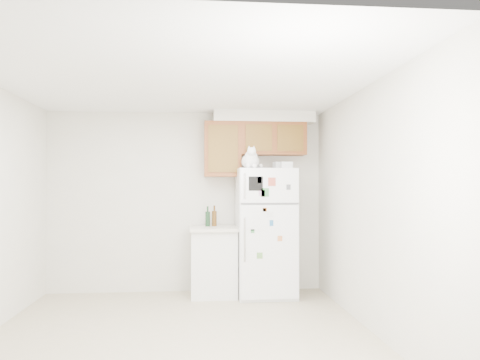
{
  "coord_description": "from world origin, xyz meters",
  "views": [
    {
      "loc": [
        0.15,
        -4.6,
        1.46
      ],
      "look_at": [
        0.72,
        1.55,
        1.55
      ],
      "focal_mm": 35.0,
      "sensor_mm": 36.0,
      "label": 1
    }
  ],
  "objects": [
    {
      "name": "cat",
      "position": [
        0.85,
        1.46,
        1.81
      ],
      "size": [
        0.29,
        0.42,
        0.3
      ],
      "color": "white",
      "rests_on": "refrigerator"
    },
    {
      "name": "bottle_amber",
      "position": [
        0.39,
        1.83,
        1.06
      ],
      "size": [
        0.07,
        0.07,
        0.28
      ],
      "primitive_type": null,
      "color": "#593814",
      "rests_on": "base_counter"
    },
    {
      "name": "room_shell",
      "position": [
        0.12,
        0.24,
        1.67
      ],
      "size": [
        3.84,
        4.04,
        2.52
      ],
      "color": "silver",
      "rests_on": "ground_plane"
    },
    {
      "name": "refrigerator",
      "position": [
        1.07,
        1.61,
        0.85
      ],
      "size": [
        0.76,
        0.78,
        1.7
      ],
      "color": "white",
      "rests_on": "ground_plane"
    },
    {
      "name": "storage_box_front",
      "position": [
        1.33,
        1.5,
        1.74
      ],
      "size": [
        0.16,
        0.13,
        0.09
      ],
      "primitive_type": "cube",
      "rotation": [
        0.0,
        0.0,
        0.11
      ],
      "color": "white",
      "rests_on": "refrigerator"
    },
    {
      "name": "storage_box_back",
      "position": [
        1.29,
        1.72,
        1.75
      ],
      "size": [
        0.2,
        0.16,
        0.1
      ],
      "primitive_type": "cube",
      "rotation": [
        0.0,
        0.0,
        0.2
      ],
      "color": "white",
      "rests_on": "refrigerator"
    },
    {
      "name": "bottle_green",
      "position": [
        0.3,
        1.8,
        1.06
      ],
      "size": [
        0.06,
        0.06,
        0.28
      ],
      "primitive_type": null,
      "color": "#19381E",
      "rests_on": "base_counter"
    },
    {
      "name": "ground_plane",
      "position": [
        0.0,
        0.0,
        -0.01
      ],
      "size": [
        3.8,
        4.0,
        0.01
      ],
      "primitive_type": "cube",
      "color": "#B6A78C"
    },
    {
      "name": "base_counter",
      "position": [
        0.38,
        1.68,
        0.46
      ],
      "size": [
        0.64,
        0.64,
        0.92
      ],
      "color": "white",
      "rests_on": "ground_plane"
    }
  ]
}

